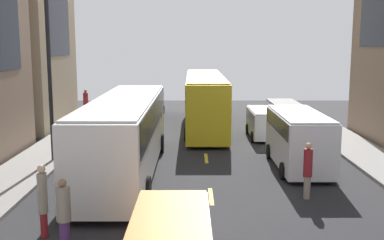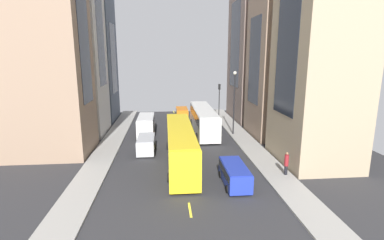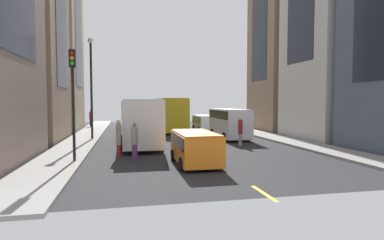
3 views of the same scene
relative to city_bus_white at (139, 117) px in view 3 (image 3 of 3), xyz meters
The scene contains 26 objects.
ground_plane 7.05m from the city_bus_white, 57.76° to the left, with size 42.98×42.98×0.00m, color #28282B.
sidewalk_west 7.58m from the city_bus_white, 128.67° to the left, with size 2.61×44.00×0.15m, color gray.
sidewalk_east 13.25m from the city_bus_white, 25.88° to the left, with size 2.61×44.00×0.15m, color gray.
lane_stripe_0 15.83m from the city_bus_white, 76.72° to the right, with size 0.16×2.00×0.01m, color yellow.
lane_stripe_1 10.16m from the city_bus_white, 68.76° to the right, with size 0.16×2.00×0.01m, color yellow.
lane_stripe_2 5.27m from the city_bus_white, 42.28° to the right, with size 0.16×2.00×0.01m, color yellow.
lane_stripe_3 4.94m from the city_bus_white, 37.02° to the left, with size 0.16×2.00×0.01m, color yellow.
lane_stripe_4 9.65m from the city_bus_white, 67.53° to the left, with size 0.16×2.00×0.01m, color yellow.
lane_stripe_5 15.29m from the city_bus_white, 76.23° to the left, with size 0.16×2.00×0.01m, color yellow.
lane_stripe_6 21.13m from the city_bus_white, 80.12° to the left, with size 0.16×2.00×0.01m, color yellow.
lane_stripe_7 27.04m from the city_bus_white, 82.31° to the left, with size 0.16×2.00×0.01m, color yellow.
building_west_1 13.17m from the city_bus_white, 167.34° to the left, with size 8.74×7.83×19.46m.
building_west_2 17.71m from the city_bus_white, 127.23° to the left, with size 6.46×8.62×21.74m.
building_east_2 22.10m from the city_bus_white, 21.84° to the left, with size 9.88×7.02×24.47m.
city_bus_white is the anchor object (origin of this frame).
streetcar_yellow 12.15m from the city_bus_white, 71.93° to the left, with size 2.70×14.29×3.59m.
delivery_van_white 7.84m from the city_bus_white, ahead, with size 2.25×5.87×2.58m.
car_orange_0 10.08m from the city_bus_white, 76.25° to the right, with size 2.08×4.23×1.66m.
car_blue_1 17.01m from the city_bus_white, 91.28° to the left, with size 1.97×4.65×1.69m.
car_silver_2 10.93m from the city_bus_white, 47.57° to the left, with size 2.00×4.19×1.74m.
pedestrian_walking_far 8.09m from the city_bus_white, 94.28° to the right, with size 0.39×0.39×2.07m.
pedestrian_crossing_mid 7.26m from the city_bus_white, 101.75° to the right, with size 0.29×0.29×2.21m.
pedestrian_crossing_near 16.57m from the city_bus_white, 108.59° to the left, with size 0.37×0.37×2.06m.
pedestrian_waiting_curb 8.01m from the city_bus_white, 26.17° to the right, with size 0.33×0.33×2.11m.
traffic_light_near_corner 9.29m from the city_bus_white, 113.95° to the right, with size 0.32×0.44×5.68m.
streetlamp_near 5.21m from the city_bus_white, 154.32° to the left, with size 0.44×0.44×8.27m.
Camera 3 is at (-4.68, -31.10, 3.17)m, focal length 29.69 mm.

